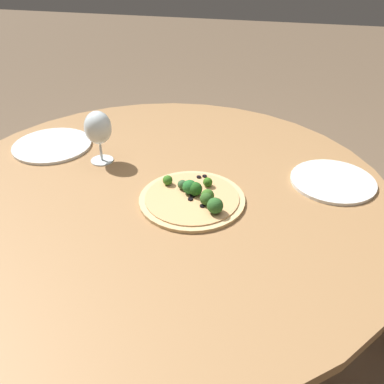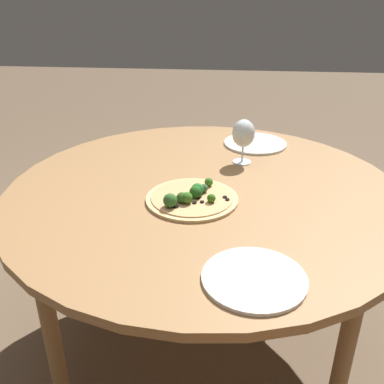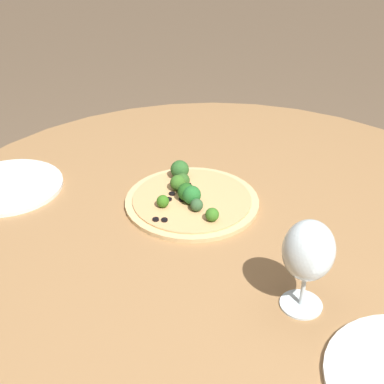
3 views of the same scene
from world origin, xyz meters
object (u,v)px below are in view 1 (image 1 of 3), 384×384
Objects in this scene: wine_glass at (98,129)px; plate_far at (333,181)px; pizza at (194,197)px; plate_near at (52,145)px.

plate_far is at bearing -178.25° from wine_glass.
pizza is at bearing 25.72° from plate_far.
plate_near is 1.07× the size of plate_far.
plate_far is (-0.94, 0.04, -0.00)m from plate_near.
wine_glass reaches higher than plate_far.
wine_glass is at bearing -25.69° from pizza.
wine_glass is at bearing 164.35° from plate_near.
wine_glass is 0.74m from plate_far.
wine_glass reaches higher than plate_near.
wine_glass is 0.68× the size of plate_far.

